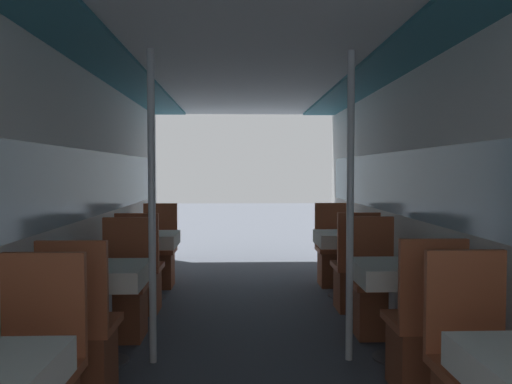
% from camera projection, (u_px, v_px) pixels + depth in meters
% --- Properties ---
extents(wall_left, '(0.05, 8.36, 2.24)m').
position_uv_depth(wall_left, '(60.00, 204.00, 3.69)').
color(wall_left, silver).
rests_on(wall_left, ground_plane).
extents(wall_right, '(0.05, 8.36, 2.24)m').
position_uv_depth(wall_right, '(437.00, 203.00, 3.79)').
color(wall_right, silver).
rests_on(wall_right, ground_plane).
extents(ceiling_panel, '(2.84, 8.36, 0.07)m').
position_uv_depth(ceiling_panel, '(251.00, 49.00, 3.69)').
color(ceiling_panel, silver).
rests_on(ceiling_panel, wall_left).
extents(dining_table_left_1, '(0.58, 0.58, 0.71)m').
position_uv_depth(dining_table_left_1, '(105.00, 280.00, 3.56)').
color(dining_table_left_1, '#4C4C51').
rests_on(dining_table_left_1, ground_plane).
extents(chair_left_near_1, '(0.41, 0.41, 0.98)m').
position_uv_depth(chair_left_near_1, '(82.00, 348.00, 3.03)').
color(chair_left_near_1, brown).
rests_on(chair_left_near_1, ground_plane).
extents(chair_left_far_1, '(0.41, 0.41, 0.98)m').
position_uv_depth(chair_left_far_1, '(123.00, 301.00, 4.12)').
color(chair_left_far_1, brown).
rests_on(chair_left_far_1, ground_plane).
extents(support_pole_left_1, '(0.05, 0.05, 2.24)m').
position_uv_depth(support_pole_left_1, '(152.00, 207.00, 3.55)').
color(support_pole_left_1, silver).
rests_on(support_pole_left_1, ground_plane).
extents(dining_table_left_2, '(0.58, 0.58, 0.71)m').
position_uv_depth(dining_table_left_2, '(150.00, 243.00, 5.38)').
color(dining_table_left_2, '#4C4C51').
rests_on(dining_table_left_2, ground_plane).
extents(chair_left_near_2, '(0.41, 0.41, 0.98)m').
position_uv_depth(chair_left_near_2, '(141.00, 282.00, 4.85)').
color(chair_left_near_2, brown).
rests_on(chair_left_near_2, ground_plane).
extents(chair_left_far_2, '(0.41, 0.41, 0.98)m').
position_uv_depth(chair_left_far_2, '(159.00, 261.00, 5.94)').
color(chair_left_far_2, brown).
rests_on(chair_left_far_2, ground_plane).
extents(dining_table_right_1, '(0.58, 0.58, 0.71)m').
position_uv_depth(dining_table_right_1, '(395.00, 278.00, 3.64)').
color(dining_table_right_1, '#4C4C51').
rests_on(dining_table_right_1, ground_plane).
extents(chair_right_near_1, '(0.41, 0.41, 0.98)m').
position_uv_depth(chair_right_near_1, '(422.00, 344.00, 3.10)').
color(chair_right_near_1, brown).
rests_on(chair_right_near_1, ground_plane).
extents(chair_right_far_1, '(0.41, 0.41, 0.98)m').
position_uv_depth(chair_right_far_1, '(374.00, 299.00, 4.19)').
color(chair_right_far_1, brown).
rests_on(chair_right_far_1, ground_plane).
extents(support_pole_right_1, '(0.05, 0.05, 2.24)m').
position_uv_depth(support_pole_right_1, '(350.00, 207.00, 3.60)').
color(support_pole_right_1, silver).
rests_on(support_pole_right_1, ground_plane).
extents(dining_table_right_2, '(0.58, 0.58, 0.71)m').
position_uv_depth(dining_table_right_2, '(343.00, 242.00, 5.45)').
color(dining_table_right_2, '#4C4C51').
rests_on(dining_table_right_2, ground_plane).
extents(chair_right_near_2, '(0.41, 0.41, 0.98)m').
position_uv_depth(chair_right_near_2, '(354.00, 280.00, 4.92)').
color(chair_right_near_2, brown).
rests_on(chair_right_near_2, ground_plane).
extents(chair_right_far_2, '(0.41, 0.41, 0.98)m').
position_uv_depth(chair_right_far_2, '(333.00, 260.00, 6.01)').
color(chair_right_far_2, brown).
rests_on(chair_right_far_2, ground_plane).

